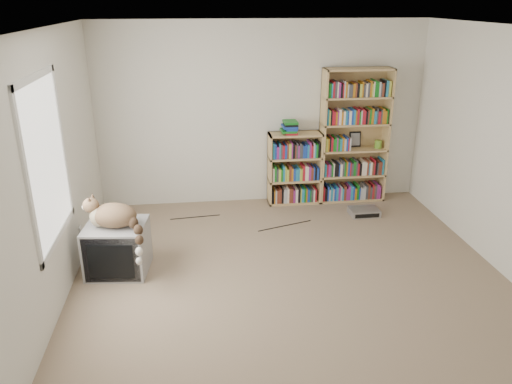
{
  "coord_description": "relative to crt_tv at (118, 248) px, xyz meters",
  "views": [
    {
      "loc": [
        -0.93,
        -4.2,
        2.74
      ],
      "look_at": [
        -0.28,
        1.0,
        0.7
      ],
      "focal_mm": 35.0,
      "sensor_mm": 36.0,
      "label": 1
    }
  ],
  "objects": [
    {
      "name": "floor",
      "position": [
        1.8,
        -0.66,
        -0.27
      ],
      "size": [
        4.5,
        5.0,
        0.01
      ],
      "primitive_type": "cube",
      "color": "gray",
      "rests_on": "ground"
    },
    {
      "name": "wall_back",
      "position": [
        1.8,
        1.84,
        0.98
      ],
      "size": [
        4.5,
        0.02,
        2.5
      ],
      "primitive_type": "cube",
      "color": "silver",
      "rests_on": "floor"
    },
    {
      "name": "wall_front",
      "position": [
        1.8,
        -3.16,
        0.98
      ],
      "size": [
        4.5,
        0.02,
        2.5
      ],
      "primitive_type": "cube",
      "color": "silver",
      "rests_on": "floor"
    },
    {
      "name": "wall_left",
      "position": [
        -0.45,
        -0.66,
        0.98
      ],
      "size": [
        0.02,
        5.0,
        2.5
      ],
      "primitive_type": "cube",
      "color": "silver",
      "rests_on": "floor"
    },
    {
      "name": "ceiling",
      "position": [
        1.8,
        -0.66,
        2.23
      ],
      "size": [
        4.5,
        5.0,
        0.02
      ],
      "primitive_type": "cube",
      "color": "white",
      "rests_on": "wall_back"
    },
    {
      "name": "window",
      "position": [
        -0.44,
        -0.46,
        1.13
      ],
      "size": [
        0.02,
        1.22,
        1.52
      ],
      "primitive_type": "cube",
      "color": "white",
      "rests_on": "wall_left"
    },
    {
      "name": "crt_tv",
      "position": [
        0.0,
        0.0,
        0.0
      ],
      "size": [
        0.67,
        0.62,
        0.54
      ],
      "rotation": [
        0.0,
        0.0,
        -0.1
      ],
      "color": "#959597",
      "rests_on": "floor"
    },
    {
      "name": "cat",
      "position": [
        0.05,
        -0.1,
        0.36
      ],
      "size": [
        0.67,
        0.6,
        0.56
      ],
      "rotation": [
        0.0,
        0.0,
        -0.18
      ],
      "color": "#362616",
      "rests_on": "crt_tv"
    },
    {
      "name": "bookcase_tall",
      "position": [
        3.08,
        1.7,
        0.62
      ],
      "size": [
        0.94,
        0.3,
        1.88
      ],
      "color": "#AB7E55",
      "rests_on": "floor"
    },
    {
      "name": "bookcase_short",
      "position": [
        2.24,
        1.7,
        0.2
      ],
      "size": [
        0.74,
        0.3,
        1.01
      ],
      "color": "#AB7E55",
      "rests_on": "floor"
    },
    {
      "name": "book_stack",
      "position": [
        2.15,
        1.67,
        0.83
      ],
      "size": [
        0.21,
        0.27,
        0.18
      ],
      "primitive_type": "cube",
      "color": "#AA1625",
      "rests_on": "bookcase_short"
    },
    {
      "name": "green_mug",
      "position": [
        3.43,
        1.68,
        0.55
      ],
      "size": [
        0.1,
        0.1,
        0.11
      ],
      "primitive_type": "cylinder",
      "color": "#68A02D",
      "rests_on": "bookcase_tall"
    },
    {
      "name": "framed_print",
      "position": [
        3.12,
        1.78,
        0.61
      ],
      "size": [
        0.16,
        0.05,
        0.22
      ],
      "primitive_type": "cube",
      "rotation": [
        -0.17,
        0.0,
        0.0
      ],
      "color": "black",
      "rests_on": "bookcase_tall"
    },
    {
      "name": "dvd_player",
      "position": [
        3.09,
        1.1,
        -0.22
      ],
      "size": [
        0.39,
        0.28,
        0.09
      ],
      "primitive_type": "cube",
      "rotation": [
        0.0,
        0.0,
        0.01
      ],
      "color": "#A3A3A8",
      "rests_on": "floor"
    },
    {
      "name": "wall_outlet",
      "position": [
        -0.44,
        0.34,
        0.05
      ],
      "size": [
        0.01,
        0.08,
        0.13
      ],
      "primitive_type": "cube",
      "color": "silver",
      "rests_on": "wall_left"
    },
    {
      "name": "floor_cables",
      "position": [
        1.4,
        1.01,
        -0.26
      ],
      "size": [
        1.2,
        0.7,
        0.01
      ],
      "primitive_type": null,
      "color": "black",
      "rests_on": "floor"
    }
  ]
}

